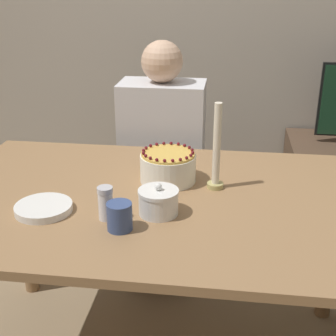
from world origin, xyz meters
TOP-DOWN VIEW (x-y plane):
  - wall_behind at (0.00, 1.40)m, footprint 8.00×0.05m
  - dining_table at (0.00, 0.00)m, footprint 1.56×0.97m
  - cake at (0.02, 0.14)m, footprint 0.20×0.20m
  - sugar_bowl at (0.02, -0.12)m, footprint 0.13×0.13m
  - sugar_shaker at (-0.13, -0.18)m, footprint 0.05×0.05m
  - plate_stack at (-0.35, -0.16)m, footprint 0.19×0.19m
  - candle at (0.19, 0.10)m, footprint 0.06×0.06m
  - cup at (-0.08, -0.23)m, footprint 0.08×0.08m
  - person_man_blue_shirt at (-0.08, 0.69)m, footprint 0.40×0.34m

SIDE VIEW (x-z plane):
  - person_man_blue_shirt at x=-0.08m, z-range -0.08..1.14m
  - dining_table at x=0.00m, z-range 0.28..1.06m
  - plate_stack at x=-0.35m, z-range 0.78..0.80m
  - sugar_bowl at x=0.02m, z-range 0.77..0.88m
  - cup at x=-0.08m, z-range 0.78..0.87m
  - cake at x=0.02m, z-range 0.77..0.90m
  - sugar_shaker at x=-0.13m, z-range 0.78..0.89m
  - candle at x=0.19m, z-range 0.75..1.07m
  - wall_behind at x=0.00m, z-range 0.00..2.60m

